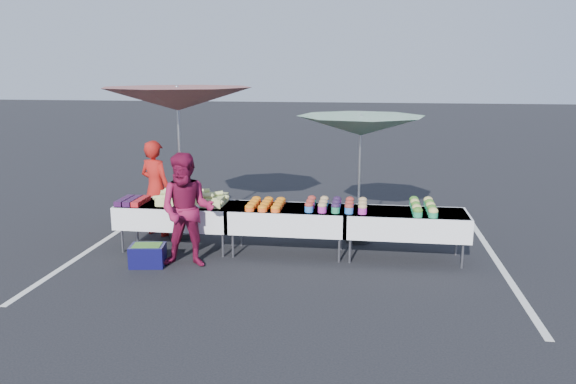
# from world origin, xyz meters

# --- Properties ---
(ground) EXTENTS (80.00, 80.00, 0.00)m
(ground) POSITION_xyz_m (0.00, 0.00, 0.00)
(ground) COLOR black
(stripe_left) EXTENTS (0.10, 5.00, 0.00)m
(stripe_left) POSITION_xyz_m (-3.20, 0.00, 0.00)
(stripe_left) COLOR silver
(stripe_left) RESTS_ON ground
(stripe_right) EXTENTS (0.10, 5.00, 0.00)m
(stripe_right) POSITION_xyz_m (3.20, 0.00, 0.00)
(stripe_right) COLOR silver
(stripe_right) RESTS_ON ground
(table_left) EXTENTS (1.86, 0.81, 0.75)m
(table_left) POSITION_xyz_m (-1.80, 0.00, 0.58)
(table_left) COLOR white
(table_left) RESTS_ON ground
(table_center) EXTENTS (1.86, 0.81, 0.75)m
(table_center) POSITION_xyz_m (0.00, 0.00, 0.58)
(table_center) COLOR white
(table_center) RESTS_ON ground
(table_right) EXTENTS (1.86, 0.81, 0.75)m
(table_right) POSITION_xyz_m (1.80, 0.00, 0.58)
(table_right) COLOR white
(table_right) RESTS_ON ground
(berry_punnets) EXTENTS (0.40, 0.54, 0.08)m
(berry_punnets) POSITION_xyz_m (-2.51, -0.06, 0.79)
(berry_punnets) COLOR black
(berry_punnets) RESTS_ON table_left
(corn_pile) EXTENTS (1.16, 0.57, 0.26)m
(corn_pile) POSITION_xyz_m (-1.55, 0.04, 0.84)
(corn_pile) COLOR #AABB60
(corn_pile) RESTS_ON table_left
(plastic_bags) EXTENTS (0.30, 0.25, 0.05)m
(plastic_bags) POSITION_xyz_m (-1.50, -0.30, 0.78)
(plastic_bags) COLOR white
(plastic_bags) RESTS_ON table_left
(carrot_bowls) EXTENTS (0.55, 0.69, 0.11)m
(carrot_bowls) POSITION_xyz_m (-0.35, -0.01, 0.80)
(carrot_bowls) COLOR #F8571B
(carrot_bowls) RESTS_ON table_center
(potato_cups) EXTENTS (0.94, 0.58, 0.16)m
(potato_cups) POSITION_xyz_m (0.75, 0.00, 0.83)
(potato_cups) COLOR blue
(potato_cups) RESTS_ON table_right
(bean_baskets) EXTENTS (0.36, 0.86, 0.15)m
(bean_baskets) POSITION_xyz_m (2.06, 0.08, 0.82)
(bean_baskets) COLOR #218456
(bean_baskets) RESTS_ON table_right
(vendor) EXTENTS (0.71, 0.60, 1.67)m
(vendor) POSITION_xyz_m (-2.42, 0.72, 0.83)
(vendor) COLOR maroon
(vendor) RESTS_ON ground
(customer) EXTENTS (0.88, 0.71, 1.69)m
(customer) POSITION_xyz_m (-1.38, -0.75, 0.85)
(customer) COLOR maroon
(customer) RESTS_ON ground
(umbrella_left) EXTENTS (2.57, 2.57, 2.59)m
(umbrella_left) POSITION_xyz_m (-1.95, 0.69, 2.35)
(umbrella_left) COLOR black
(umbrella_left) RESTS_ON ground
(umbrella_right) EXTENTS (2.43, 2.43, 2.14)m
(umbrella_right) POSITION_xyz_m (1.08, 0.80, 1.94)
(umbrella_right) COLOR black
(umbrella_right) RESTS_ON ground
(storage_bin) EXTENTS (0.55, 0.44, 0.33)m
(storage_bin) POSITION_xyz_m (-1.98, -0.84, 0.17)
(storage_bin) COLOR #0C0B3B
(storage_bin) RESTS_ON ground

